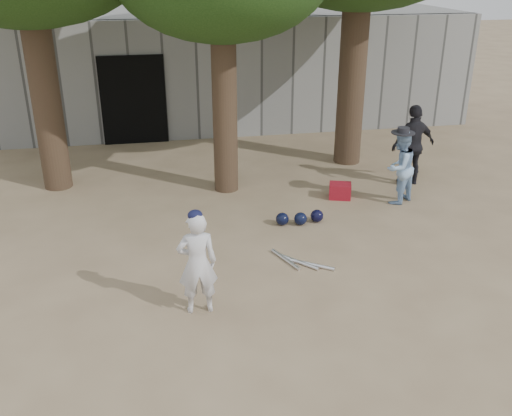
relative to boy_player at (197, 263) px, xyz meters
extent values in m
plane|color=#937C5E|center=(0.39, 0.09, -0.72)|extent=(70.00, 70.00, 0.00)
imported|color=silver|center=(0.00, 0.00, 0.00)|extent=(0.53, 0.35, 1.44)
imported|color=#8DB2DA|center=(4.13, 3.00, -0.01)|extent=(0.87, 0.82, 1.42)
imported|color=black|center=(4.79, 3.86, 0.12)|extent=(1.04, 0.57, 1.68)
cube|color=#A71621|center=(3.12, 3.40, -0.57)|extent=(0.50, 0.43, 0.30)
cube|color=gray|center=(0.39, 8.09, 0.78)|extent=(16.00, 0.35, 3.00)
cube|color=black|center=(-0.81, 7.89, 0.38)|extent=(1.60, 0.08, 2.20)
cube|color=slate|center=(0.39, 10.59, 0.78)|extent=(16.00, 5.00, 3.00)
sphere|color=black|center=(1.71, 2.40, -0.60)|extent=(0.23, 0.23, 0.23)
sphere|color=black|center=(2.03, 2.35, -0.60)|extent=(0.23, 0.23, 0.23)
sphere|color=black|center=(2.35, 2.41, -0.60)|extent=(0.23, 0.23, 0.23)
cylinder|color=silver|center=(1.46, 1.11, -0.69)|extent=(0.32, 0.69, 0.06)
cylinder|color=silver|center=(1.64, 0.99, -0.69)|extent=(0.52, 0.58, 0.06)
cylinder|color=silver|center=(1.82, 0.87, -0.69)|extent=(0.62, 0.46, 0.06)
cylinder|color=brown|center=(-2.41, 5.09, 2.03)|extent=(0.56, 0.56, 5.50)
cylinder|color=brown|center=(0.99, 4.29, 1.78)|extent=(0.48, 0.48, 5.00)
cylinder|color=brown|center=(3.99, 5.49, 2.18)|extent=(0.60, 0.60, 5.80)
camera|label=1|loc=(-0.48, -6.50, 3.63)|focal=40.00mm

